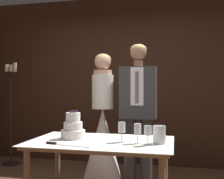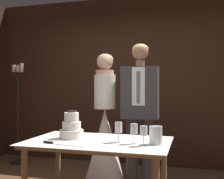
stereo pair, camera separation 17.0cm
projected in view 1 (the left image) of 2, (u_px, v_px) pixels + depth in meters
wall_back at (126, 80)px, 4.69m from camera, size 5.05×0.12×2.76m
cake_table at (101, 150)px, 2.67m from camera, size 1.36×0.84×0.75m
tiered_cake at (73, 128)px, 2.79m from camera, size 0.24×0.24×0.28m
cake_knife at (59, 144)px, 2.48m from camera, size 0.43×0.10×0.02m
wine_glass_near at (148, 131)px, 2.45m from camera, size 0.07×0.07×0.18m
wine_glass_middle at (122, 128)px, 2.59m from camera, size 0.07×0.07×0.19m
wine_glass_far at (138, 130)px, 2.53m from camera, size 0.06×0.06×0.18m
hurricane_candle at (159, 135)px, 2.53m from camera, size 0.12×0.12×0.16m
bride at (103, 136)px, 3.66m from camera, size 0.54×0.54×1.70m
groom at (138, 106)px, 3.56m from camera, size 0.45×0.25×1.81m
candle_stand at (11, 112)px, 4.61m from camera, size 0.28×0.28×1.67m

